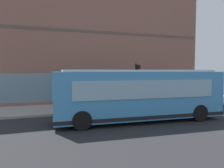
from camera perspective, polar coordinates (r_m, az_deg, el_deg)
name	(u,v)px	position (r m, az deg, el deg)	size (l,w,h in m)	color
ground	(114,121)	(12.56, 0.53, -10.20)	(120.00, 120.00, 0.00)	#262628
sidewalk_curb	(95,107)	(16.95, -4.79, -6.31)	(4.18, 40.00, 0.15)	#9E9991
building_corner	(80,44)	(23.27, -8.87, 10.75)	(8.95, 23.27, 11.81)	#8C5B4C
city_bus_nearside	(139,95)	(12.60, 7.39, -3.00)	(3.12, 10.17, 3.07)	#3F8CC6
traffic_light_near_corner	(137,77)	(16.29, 6.97, 1.98)	(0.32, 0.49, 3.42)	black
fire_hydrant	(99,100)	(17.93, -3.61, -4.34)	(0.35, 0.35, 0.74)	gold
pedestrian_near_hydrant	(63,95)	(16.95, -13.27, -2.98)	(0.32, 0.32, 1.62)	black
pedestrian_near_building_entrance	(185,91)	(20.88, 19.51, -1.75)	(0.32, 0.32, 1.68)	#3F8C4C
pedestrian_by_light_pole	(149,94)	(17.83, 10.22, -2.70)	(0.32, 0.32, 1.57)	#8C3F8C
newspaper_vending_box	(82,102)	(16.39, -8.28, -4.81)	(0.44, 0.42, 0.90)	#263F99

